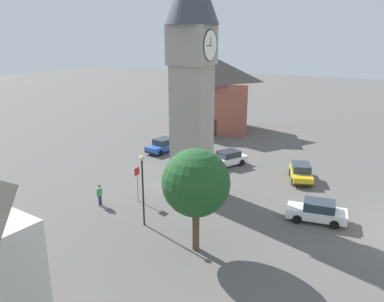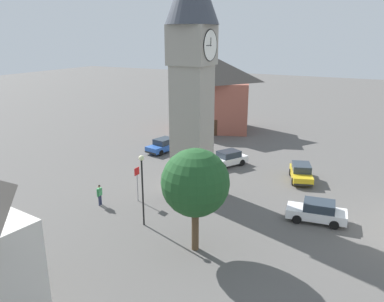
{
  "view_description": "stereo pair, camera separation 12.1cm",
  "coord_description": "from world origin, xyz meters",
  "px_view_note": "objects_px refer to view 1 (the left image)",
  "views": [
    {
      "loc": [
        26.84,
        13.89,
        12.74
      ],
      "look_at": [
        0.0,
        0.0,
        3.53
      ],
      "focal_mm": 35.85,
      "sensor_mm": 36.0,
      "label": 1
    },
    {
      "loc": [
        26.79,
        14.0,
        12.74
      ],
      "look_at": [
        0.0,
        0.0,
        3.53
      ],
      "focal_mm": 35.85,
      "sensor_mm": 36.0,
      "label": 2
    }
  ],
  "objects_px": {
    "road_sign": "(137,179)",
    "lamp_post": "(143,179)",
    "car_red_corner": "(301,172)",
    "clock_tower": "(192,56)",
    "car_blue_kerb": "(163,145)",
    "tree": "(196,183)",
    "pedestrian": "(100,193)",
    "building_terrace_right": "(215,94)",
    "car_white_side": "(228,158)",
    "car_silver_kerb": "(317,211)"
  },
  "relations": [
    {
      "from": "building_terrace_right",
      "to": "car_white_side",
      "type": "bearing_deg",
      "value": 28.95
    },
    {
      "from": "car_silver_kerb",
      "to": "tree",
      "type": "height_order",
      "value": "tree"
    },
    {
      "from": "lamp_post",
      "to": "road_sign",
      "type": "distance_m",
      "value": 4.43
    },
    {
      "from": "clock_tower",
      "to": "tree",
      "type": "relative_size",
      "value": 2.96
    },
    {
      "from": "car_blue_kerb",
      "to": "pedestrian",
      "type": "height_order",
      "value": "pedestrian"
    },
    {
      "from": "building_terrace_right",
      "to": "road_sign",
      "type": "distance_m",
      "value": 25.46
    },
    {
      "from": "road_sign",
      "to": "lamp_post",
      "type": "bearing_deg",
      "value": 40.87
    },
    {
      "from": "car_blue_kerb",
      "to": "tree",
      "type": "height_order",
      "value": "tree"
    },
    {
      "from": "car_white_side",
      "to": "lamp_post",
      "type": "relative_size",
      "value": 0.87
    },
    {
      "from": "car_silver_kerb",
      "to": "tree",
      "type": "bearing_deg",
      "value": -39.32
    },
    {
      "from": "pedestrian",
      "to": "building_terrace_right",
      "type": "bearing_deg",
      "value": -175.06
    },
    {
      "from": "car_white_side",
      "to": "tree",
      "type": "relative_size",
      "value": 0.69
    },
    {
      "from": "clock_tower",
      "to": "pedestrian",
      "type": "relative_size",
      "value": 11.31
    },
    {
      "from": "clock_tower",
      "to": "car_red_corner",
      "type": "relative_size",
      "value": 4.3
    },
    {
      "from": "car_red_corner",
      "to": "road_sign",
      "type": "relative_size",
      "value": 1.59
    },
    {
      "from": "car_blue_kerb",
      "to": "pedestrian",
      "type": "xyz_separation_m",
      "value": [
        14.39,
        3.11,
        0.25
      ]
    },
    {
      "from": "car_red_corner",
      "to": "tree",
      "type": "bearing_deg",
      "value": -12.13
    },
    {
      "from": "car_blue_kerb",
      "to": "car_white_side",
      "type": "relative_size",
      "value": 0.99
    },
    {
      "from": "car_blue_kerb",
      "to": "car_red_corner",
      "type": "bearing_deg",
      "value": 83.56
    },
    {
      "from": "car_white_side",
      "to": "building_terrace_right",
      "type": "xyz_separation_m",
      "value": [
        -13.59,
        -7.52,
        4.22
      ]
    },
    {
      "from": "car_silver_kerb",
      "to": "car_blue_kerb",
      "type": "bearing_deg",
      "value": -116.82
    },
    {
      "from": "car_blue_kerb",
      "to": "lamp_post",
      "type": "relative_size",
      "value": 0.86
    },
    {
      "from": "car_white_side",
      "to": "road_sign",
      "type": "xyz_separation_m",
      "value": [
        11.28,
        -3.06,
        1.14
      ]
    },
    {
      "from": "road_sign",
      "to": "clock_tower",
      "type": "bearing_deg",
      "value": 143.14
    },
    {
      "from": "car_red_corner",
      "to": "pedestrian",
      "type": "xyz_separation_m",
      "value": [
        12.61,
        -12.66,
        0.25
      ]
    },
    {
      "from": "lamp_post",
      "to": "road_sign",
      "type": "height_order",
      "value": "lamp_post"
    },
    {
      "from": "car_blue_kerb",
      "to": "car_white_side",
      "type": "xyz_separation_m",
      "value": [
        1.07,
        8.3,
        0.0
      ]
    },
    {
      "from": "car_blue_kerb",
      "to": "car_silver_kerb",
      "type": "bearing_deg",
      "value": 63.18
    },
    {
      "from": "lamp_post",
      "to": "road_sign",
      "type": "relative_size",
      "value": 1.82
    },
    {
      "from": "pedestrian",
      "to": "building_terrace_right",
      "type": "relative_size",
      "value": 0.15
    },
    {
      "from": "car_blue_kerb",
      "to": "car_silver_kerb",
      "type": "height_order",
      "value": "same"
    },
    {
      "from": "car_red_corner",
      "to": "clock_tower",
      "type": "bearing_deg",
      "value": -48.62
    },
    {
      "from": "tree",
      "to": "car_red_corner",
      "type": "bearing_deg",
      "value": 167.87
    },
    {
      "from": "car_blue_kerb",
      "to": "pedestrian",
      "type": "relative_size",
      "value": 2.59
    },
    {
      "from": "clock_tower",
      "to": "car_red_corner",
      "type": "distance_m",
      "value": 14.56
    },
    {
      "from": "car_blue_kerb",
      "to": "lamp_post",
      "type": "distance_m",
      "value": 17.63
    },
    {
      "from": "car_silver_kerb",
      "to": "clock_tower",
      "type": "bearing_deg",
      "value": -94.64
    },
    {
      "from": "car_silver_kerb",
      "to": "car_red_corner",
      "type": "distance_m",
      "value": 8.08
    },
    {
      "from": "car_red_corner",
      "to": "road_sign",
      "type": "distance_m",
      "value": 14.96
    },
    {
      "from": "car_blue_kerb",
      "to": "lamp_post",
      "type": "bearing_deg",
      "value": 27.21
    },
    {
      "from": "pedestrian",
      "to": "tree",
      "type": "relative_size",
      "value": 0.26
    },
    {
      "from": "tree",
      "to": "road_sign",
      "type": "xyz_separation_m",
      "value": [
        -4.29,
        -7.33,
        -2.5
      ]
    },
    {
      "from": "tree",
      "to": "building_terrace_right",
      "type": "distance_m",
      "value": 31.47
    },
    {
      "from": "car_silver_kerb",
      "to": "road_sign",
      "type": "relative_size",
      "value": 1.54
    },
    {
      "from": "car_silver_kerb",
      "to": "pedestrian",
      "type": "xyz_separation_m",
      "value": [
        5.02,
        -15.42,
        0.25
      ]
    },
    {
      "from": "car_red_corner",
      "to": "building_terrace_right",
      "type": "xyz_separation_m",
      "value": [
        -14.3,
        -14.99,
        4.22
      ]
    },
    {
      "from": "car_red_corner",
      "to": "building_terrace_right",
      "type": "height_order",
      "value": "building_terrace_right"
    },
    {
      "from": "car_red_corner",
      "to": "tree",
      "type": "height_order",
      "value": "tree"
    },
    {
      "from": "clock_tower",
      "to": "building_terrace_right",
      "type": "height_order",
      "value": "clock_tower"
    },
    {
      "from": "car_red_corner",
      "to": "building_terrace_right",
      "type": "relative_size",
      "value": 0.4
    }
  ]
}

